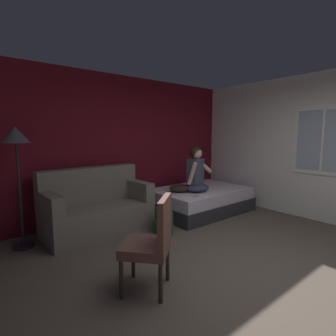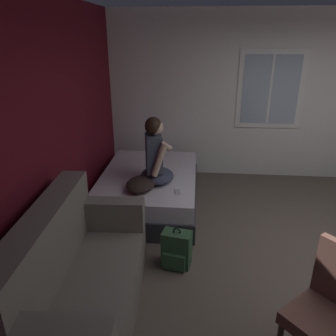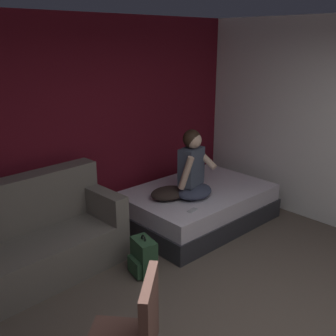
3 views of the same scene
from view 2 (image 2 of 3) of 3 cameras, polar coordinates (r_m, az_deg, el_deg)
name	(u,v)px [view 2 (image 2 of 3)]	position (r m, az deg, el deg)	size (l,w,h in m)	color
wall_back_accent	(38,140)	(3.44, -21.71, 4.47)	(10.07, 0.16, 2.70)	maroon
wall_side_with_window	(293,98)	(5.84, 20.93, 11.38)	(0.19, 7.44, 2.70)	silver
bed	(149,189)	(4.75, -3.27, -3.64)	(1.98, 1.36, 0.48)	#2D2D33
couch	(77,282)	(2.99, -15.49, -18.54)	(1.74, 0.90, 1.04)	slate
side_chair	(332,309)	(2.74, 26.68, -21.11)	(0.65, 0.65, 0.98)	#382D23
person_seated	(156,156)	(4.27, -2.19, 2.08)	(0.60, 0.54, 0.88)	#383D51
backpack	(176,250)	(3.58, 1.46, -14.05)	(0.28, 0.33, 0.46)	#2D5133
throw_pillow	(141,184)	(4.17, -4.76, -2.79)	(0.48, 0.36, 0.14)	#2D231E
cell_phone	(177,192)	(4.10, 1.65, -4.17)	(0.07, 0.14, 0.01)	#B7B7BC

